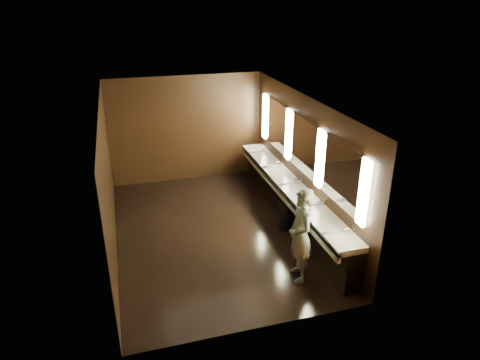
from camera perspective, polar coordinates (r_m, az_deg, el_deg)
name	(u,v)px	position (r m, az deg, el deg)	size (l,w,h in m)	color
floor	(213,231)	(9.23, -3.60, -6.87)	(6.00, 6.00, 0.00)	black
ceiling	(209,102)	(8.17, -4.11, 10.29)	(4.00, 6.00, 0.02)	#2D2D2B
wall_back	(186,129)	(11.39, -7.16, 6.74)	(4.00, 0.02, 2.80)	black
wall_front	(259,250)	(6.03, 2.49, -9.35)	(4.00, 0.02, 2.80)	black
wall_left	(108,182)	(8.45, -17.18, -0.31)	(0.02, 6.00, 2.80)	black
wall_right	(303,161)	(9.20, 8.41, 2.50)	(0.02, 6.00, 2.80)	black
sink_counter	(292,200)	(9.49, 6.95, -2.72)	(0.55, 5.40, 1.01)	black
mirror_band	(303,146)	(9.08, 8.43, 4.55)	(0.06, 5.03, 1.15)	#FAF8C5
person	(301,236)	(7.47, 8.08, -7.34)	(0.63, 0.41, 1.73)	#8CC9D0
trash_bin	(288,216)	(9.25, 6.37, -4.81)	(0.38, 0.38, 0.59)	black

